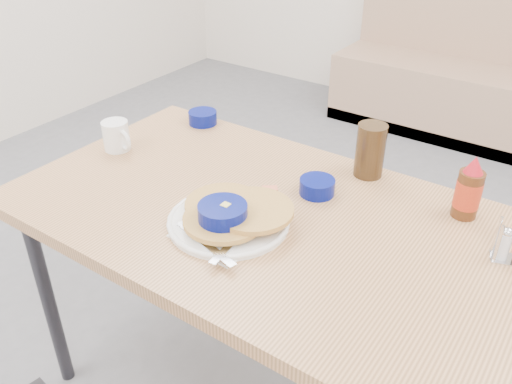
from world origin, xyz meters
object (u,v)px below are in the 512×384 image
Objects in this scene: butter_bowl at (317,187)px; syrup_bottle at (469,191)px; dining_table at (266,230)px; coffee_mug at (117,136)px; creamer_bowl at (203,118)px; booth_bench at (489,83)px; amber_tumbler at (370,150)px; grits_setting at (223,221)px; pancake_plate at (231,216)px.

butter_bowl is 0.57× the size of syrup_bottle.
coffee_mug is at bearing 177.28° from dining_table.
butter_bowl is (0.56, -0.18, -0.00)m from creamer_bowl.
booth_bench is at bearing 76.68° from coffee_mug.
coffee_mug reaches higher than dining_table.
coffee_mug is (-0.59, 0.03, 0.11)m from dining_table.
dining_table is (0.00, -2.53, 0.35)m from booth_bench.
amber_tumbler is at bearing 22.97° from coffee_mug.
dining_table is at bearing 76.74° from grits_setting.
butter_bowl is at bearing -111.49° from amber_tumbler.
butter_bowl is 0.62× the size of amber_tumbler.
syrup_bottle is at bearing -3.58° from creamer_bowl.
booth_bench is 2.71m from grits_setting.
pancake_plate is (-0.04, -0.10, 0.08)m from dining_table.
dining_table is at bearing -112.54° from butter_bowl.
booth_bench is 2.42m from butter_bowl.
syrup_bottle is at bearing 18.57° from butter_bowl.
syrup_bottle is at bearing 42.13° from grits_setting.
grits_setting is 2.27× the size of butter_bowl.
booth_bench is 2.29m from creamer_bowl.
coffee_mug is 0.55× the size of grits_setting.
creamer_bowl is (-0.46, 0.44, -0.00)m from pancake_plate.
creamer_bowl is 0.94m from syrup_bottle.
syrup_bottle is (0.93, -0.06, 0.05)m from creamer_bowl.
booth_bench is 8.44× the size of grits_setting.
dining_table is 0.54m from syrup_bottle.
pancake_plate reaches higher than butter_bowl.
coffee_mug reaches higher than grits_setting.
grits_setting is at bearing -103.26° from dining_table.
pancake_plate is at bearing -112.43° from amber_tumbler.
pancake_plate is 0.47m from amber_tumbler.
grits_setting reaches higher than pancake_plate.
grits_setting is 1.29× the size of syrup_bottle.
booth_bench reaches higher than butter_bowl.
grits_setting is (-0.03, -2.68, 0.45)m from booth_bench.
grits_setting is at bearing -78.74° from pancake_plate.
syrup_bottle is at bearing 32.90° from dining_table.
creamer_bowl is 0.62× the size of amber_tumbler.
dining_table is 0.19m from butter_bowl.
booth_bench is 2.56m from dining_table.
creamer_bowl is at bearing -102.81° from booth_bench.
coffee_mug is 0.33m from creamer_bowl.
creamer_bowl is at bearing 136.27° from pancake_plate.
booth_bench is 2.35m from syrup_bottle.
syrup_bottle is (0.37, 0.12, 0.05)m from butter_bowl.
dining_table is 6.22× the size of grits_setting.
coffee_mug is 0.71× the size of syrup_bottle.
amber_tumbler reaches higher than coffee_mug.
coffee_mug is at bearing -157.03° from amber_tumbler.
coffee_mug reaches higher than pancake_plate.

